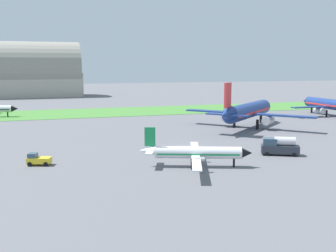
# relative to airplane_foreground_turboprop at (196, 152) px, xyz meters

# --- Properties ---
(ground_plane) EXTENTS (600.00, 600.00, 0.00)m
(ground_plane) POSITION_rel_airplane_foreground_turboprop_xyz_m (4.29, 15.49, -2.26)
(ground_plane) COLOR slate
(grass_taxiway_strip) EXTENTS (360.00, 28.00, 0.08)m
(grass_taxiway_strip) POSITION_rel_airplane_foreground_turboprop_xyz_m (4.29, 80.36, -2.22)
(grass_taxiway_strip) COLOR #478438
(grass_taxiway_strip) RESTS_ON ground_plane
(airplane_foreground_turboprop) EXTENTS (17.11, 19.75, 6.18)m
(airplane_foreground_turboprop) POSITION_rel_airplane_foreground_turboprop_xyz_m (0.00, 0.00, 0.00)
(airplane_foreground_turboprop) COLOR white
(airplane_foreground_turboprop) RESTS_ON ground_plane
(airplane_midfield_jet) EXTENTS (27.70, 26.91, 11.97)m
(airplane_midfield_jet) POSITION_rel_airplane_foreground_turboprop_xyz_m (27.64, 33.60, 2.05)
(airplane_midfield_jet) COLOR navy
(airplane_midfield_jet) RESTS_ON ground_plane
(airplane_parked_jet_far) EXTENTS (28.71, 28.12, 10.16)m
(airplane_parked_jet_far) POSITION_rel_airplane_foreground_turboprop_xyz_m (64.96, 47.38, 1.40)
(airplane_parked_jet_far) COLOR navy
(airplane_parked_jet_far) RESTS_ON ground_plane
(pushback_tug_near_gate) EXTENTS (3.98, 2.96, 1.95)m
(pushback_tug_near_gate) POSITION_rel_airplane_foreground_turboprop_xyz_m (-23.42, 8.61, -1.35)
(pushback_tug_near_gate) COLOR yellow
(pushback_tug_near_gate) RESTS_ON ground_plane
(fuel_truck_midfield) EXTENTS (6.87, 5.14, 3.29)m
(fuel_truck_midfield) POSITION_rel_airplane_foreground_turboprop_xyz_m (17.28, 3.26, -0.68)
(fuel_truck_midfield) COLOR #2D333D
(fuel_truck_midfield) RESTS_ON ground_plane
(hangar_distant) EXTENTS (63.09, 26.68, 27.95)m
(hangar_distant) POSITION_rel_airplane_foreground_turboprop_xyz_m (-31.18, 164.57, 9.82)
(hangar_distant) COLOR #B2AD9E
(hangar_distant) RESTS_ON ground_plane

